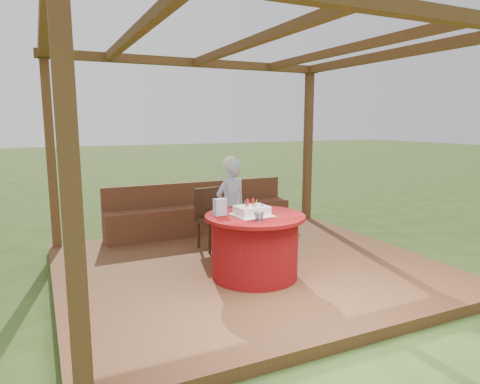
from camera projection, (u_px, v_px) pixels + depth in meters
name	position (u px, v px, depth m)	size (l,w,h in m)	color
ground	(249.00, 273.00, 5.37)	(60.00, 60.00, 0.00)	#2D4918
deck	(249.00, 269.00, 5.36)	(4.50, 4.00, 0.12)	brown
pergola	(249.00, 76.00, 4.98)	(4.50, 4.00, 2.72)	brown
bench	(201.00, 216.00, 6.84)	(3.00, 0.42, 0.80)	brown
table	(255.00, 245.00, 4.87)	(1.13, 1.13, 0.73)	maroon
chair	(211.00, 216.00, 6.00)	(0.45, 0.45, 0.84)	#3D2413
elderly_woman	(231.00, 205.00, 5.72)	(0.52, 0.40, 1.31)	#9FC2EC
birthday_cake	(252.00, 210.00, 4.79)	(0.42, 0.42, 0.18)	white
gift_bag	(220.00, 207.00, 4.78)	(0.13, 0.08, 0.19)	#D58AC1
drinking_glass	(259.00, 217.00, 4.50)	(0.11, 0.11, 0.10)	white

